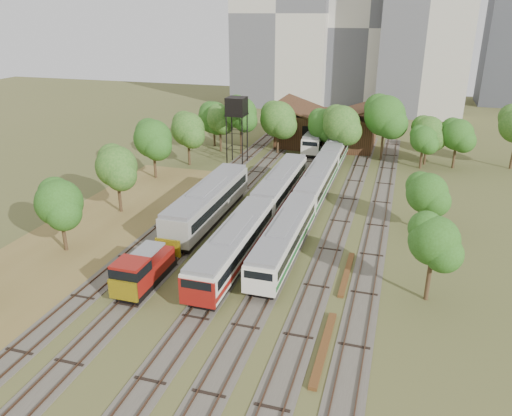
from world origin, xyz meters
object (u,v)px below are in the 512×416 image
(railcar_green_set, at_px, (317,182))
(water_tower, at_px, (237,108))
(shunter_locomotive, at_px, (142,271))
(railcar_red_set, at_px, (260,211))

(railcar_green_set, distance_m, water_tower, 19.04)
(shunter_locomotive, relative_size, water_tower, 0.81)
(railcar_green_set, height_order, water_tower, water_tower)
(railcar_green_set, relative_size, water_tower, 5.23)
(shunter_locomotive, xyz_separation_m, water_tower, (-4.27, 37.15, 6.81))
(railcar_red_set, distance_m, shunter_locomotive, 15.87)
(shunter_locomotive, height_order, water_tower, water_tower)
(railcar_red_set, bearing_deg, water_tower, 114.56)
(railcar_green_set, height_order, shunter_locomotive, railcar_green_set)
(railcar_red_set, height_order, shunter_locomotive, railcar_red_set)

